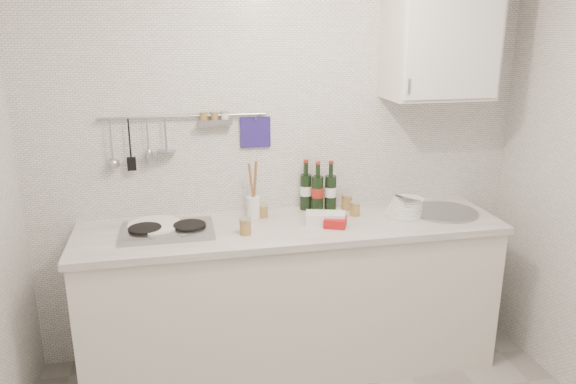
# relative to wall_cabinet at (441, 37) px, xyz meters

# --- Properties ---
(back_wall) EXTENTS (3.00, 0.02, 2.50)m
(back_wall) POSITION_rel_wall_cabinet_xyz_m (-0.90, 0.18, -0.70)
(back_wall) COLOR silver
(back_wall) RESTS_ON floor
(counter) EXTENTS (2.44, 0.64, 0.96)m
(counter) POSITION_rel_wall_cabinet_xyz_m (-0.89, -0.12, -1.52)
(counter) COLOR silver
(counter) RESTS_ON floor
(wall_rail) EXTENTS (0.98, 0.09, 0.34)m
(wall_rail) POSITION_rel_wall_cabinet_xyz_m (-1.50, 0.15, -0.52)
(wall_rail) COLOR #93969B
(wall_rail) RESTS_ON back_wall
(wall_cabinet) EXTENTS (0.60, 0.38, 0.70)m
(wall_cabinet) POSITION_rel_wall_cabinet_xyz_m (0.00, 0.00, 0.00)
(wall_cabinet) COLOR silver
(wall_cabinet) RESTS_ON back_wall
(plate_stack_hob) EXTENTS (0.32, 0.31, 0.04)m
(plate_stack_hob) POSITION_rel_wall_cabinet_xyz_m (-1.68, -0.07, -1.01)
(plate_stack_hob) COLOR #4B6DAB
(plate_stack_hob) RESTS_ON counter
(plate_stack_sink) EXTENTS (0.24, 0.23, 0.11)m
(plate_stack_sink) POSITION_rel_wall_cabinet_xyz_m (-0.19, -0.10, -0.98)
(plate_stack_sink) COLOR white
(plate_stack_sink) RESTS_ON counter
(wine_bottles) EXTENTS (0.22, 0.13, 0.31)m
(wine_bottles) POSITION_rel_wall_cabinet_xyz_m (-0.69, 0.09, -0.87)
(wine_bottles) COLOR black
(wine_bottles) RESTS_ON counter
(butter_dish) EXTENTS (0.25, 0.17, 0.07)m
(butter_dish) POSITION_rel_wall_cabinet_xyz_m (-0.71, -0.15, -1.00)
(butter_dish) COLOR white
(butter_dish) RESTS_ON counter
(strawberry_punnet) EXTENTS (0.16, 0.16, 0.05)m
(strawberry_punnet) POSITION_rel_wall_cabinet_xyz_m (-0.67, -0.20, -1.00)
(strawberry_punnet) COLOR red
(strawberry_punnet) RESTS_ON counter
(utensil_crock) EXTENTS (0.08, 0.08, 0.35)m
(utensil_crock) POSITION_rel_wall_cabinet_xyz_m (-1.10, 0.05, -0.95)
(utensil_crock) COLOR white
(utensil_crock) RESTS_ON counter
(jar_a) EXTENTS (0.06, 0.06, 0.08)m
(jar_a) POSITION_rel_wall_cabinet_xyz_m (-1.04, 0.04, -0.99)
(jar_a) COLOR olive
(jar_a) RESTS_ON counter
(jar_b) EXTENTS (0.07, 0.07, 0.09)m
(jar_b) POSITION_rel_wall_cabinet_xyz_m (-0.51, 0.07, -0.98)
(jar_b) COLOR olive
(jar_b) RESTS_ON counter
(jar_c) EXTENTS (0.06, 0.06, 0.09)m
(jar_c) POSITION_rel_wall_cabinet_xyz_m (-0.50, -0.05, -0.99)
(jar_c) COLOR olive
(jar_c) RESTS_ON counter
(jar_d) EXTENTS (0.07, 0.07, 0.09)m
(jar_d) POSITION_rel_wall_cabinet_xyz_m (-1.18, -0.23, -0.98)
(jar_d) COLOR olive
(jar_d) RESTS_ON counter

